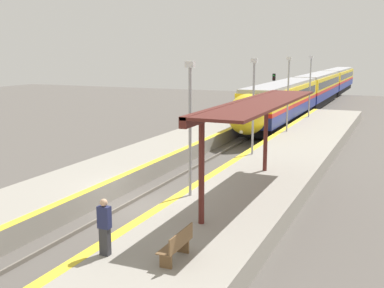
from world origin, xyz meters
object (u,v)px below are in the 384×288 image
object	(u,v)px
lamppost_far	(288,89)
train	(316,88)
lamppost_mid	(253,100)
lamppost_farthest	(310,82)
platform_bench	(177,245)
railway_signal	(274,91)
person_waiting	(105,226)
lamppost_near	(190,120)

from	to	relation	value
lamppost_far	train	bearing A→B (deg)	95.10
lamppost_mid	lamppost_far	xyz separation A→B (m)	(0.00, 8.63, 0.00)
lamppost_mid	lamppost_farthest	distance (m)	17.27
platform_bench	railway_signal	bearing A→B (deg)	100.35
lamppost_farthest	platform_bench	bearing A→B (deg)	-86.04
railway_signal	lamppost_far	xyz separation A→B (m)	(4.52, -13.69, 1.25)
train	lamppost_farthest	size ratio (longest dim) A/B	11.15
person_waiting	platform_bench	bearing A→B (deg)	13.35
person_waiting	lamppost_near	bearing A→B (deg)	91.33
train	person_waiting	bearing A→B (deg)	-87.16
platform_bench	person_waiting	distance (m)	2.14
train	lamppost_far	xyz separation A→B (m)	(2.31, -25.85, 1.73)
lamppost_near	train	bearing A→B (deg)	93.06
railway_signal	lamppost_far	bearing A→B (deg)	-71.74
lamppost_near	lamppost_far	world-z (taller)	same
lamppost_farthest	lamppost_near	bearing A→B (deg)	-90.00
platform_bench	lamppost_mid	xyz separation A→B (m)	(-2.19, 14.42, 2.60)
train	lamppost_near	xyz separation A→B (m)	(2.31, -43.12, 1.73)
lamppost_mid	lamppost_far	distance (m)	8.63
platform_bench	person_waiting	xyz separation A→B (m)	(-2.05, -0.49, 0.40)
train	railway_signal	world-z (taller)	railway_signal
platform_bench	person_waiting	bearing A→B (deg)	-166.65
lamppost_farthest	lamppost_far	bearing A→B (deg)	-90.00
railway_signal	lamppost_near	bearing A→B (deg)	-81.70
train	lamppost_far	bearing A→B (deg)	-84.90
lamppost_mid	platform_bench	bearing A→B (deg)	-81.35
train	lamppost_farthest	distance (m)	17.46
railway_signal	lamppost_farthest	distance (m)	6.90
lamppost_near	lamppost_farthest	xyz separation A→B (m)	(0.00, 25.90, 0.00)
platform_bench	lamppost_farthest	world-z (taller)	lamppost_farthest
platform_bench	lamppost_near	distance (m)	6.72
person_waiting	lamppost_mid	size ratio (longest dim) A/B	0.31
railway_signal	lamppost_farthest	bearing A→B (deg)	-48.24
lamppost_near	lamppost_farthest	size ratio (longest dim) A/B	1.00
lamppost_mid	lamppost_far	world-z (taller)	same
railway_signal	lamppost_near	size ratio (longest dim) A/B	0.82
railway_signal	person_waiting	bearing A→B (deg)	-82.86
person_waiting	lamppost_far	world-z (taller)	lamppost_far
lamppost_near	railway_signal	bearing A→B (deg)	98.30
lamppost_near	platform_bench	bearing A→B (deg)	-69.25
train	person_waiting	world-z (taller)	train
person_waiting	lamppost_far	size ratio (longest dim) A/B	0.31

